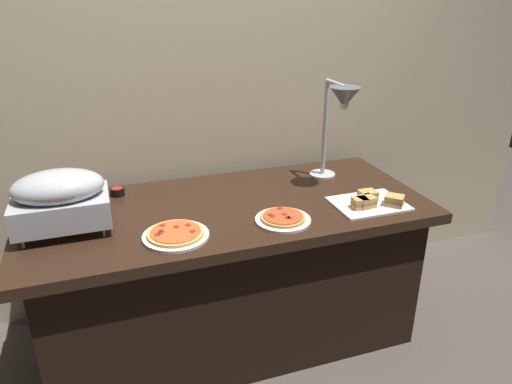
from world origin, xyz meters
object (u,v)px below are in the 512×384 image
chafing_dish (60,198)px  sandwich_platter (371,202)px  heat_lamp (340,108)px  pizza_plate_front (283,219)px  sauce_cup_near (117,191)px  pizza_plate_center (176,234)px

chafing_dish → sandwich_platter: size_ratio=1.14×
chafing_dish → sandwich_platter: (1.36, -0.20, -0.13)m
heat_lamp → pizza_plate_front: bearing=-143.9°
chafing_dish → sauce_cup_near: (0.24, 0.32, -0.13)m
heat_lamp → chafing_dish: bearing=-176.2°
chafing_dish → pizza_plate_center: bearing=-25.5°
pizza_plate_front → heat_lamp: bearing=36.1°
heat_lamp → sandwich_platter: (0.04, -0.29, -0.39)m
pizza_plate_front → sandwich_platter: bearing=1.9°
chafing_dish → sauce_cup_near: chafing_dish is taller
sandwich_platter → sauce_cup_near: sandwich_platter is taller
sandwich_platter → sauce_cup_near: 1.24m
pizza_plate_front → sauce_cup_near: (-0.67, 0.53, 0.01)m
sauce_cup_near → heat_lamp: bearing=-12.0°
sandwich_platter → heat_lamp: bearing=97.8°
pizza_plate_center → heat_lamp: bearing=18.3°
heat_lamp → pizza_plate_center: (-0.89, -0.29, -0.40)m
sauce_cup_near → pizza_plate_center: bearing=-69.4°
sandwich_platter → pizza_plate_center: bearing=-179.6°
heat_lamp → pizza_plate_front: (-0.41, -0.30, -0.40)m
heat_lamp → sandwich_platter: size_ratio=1.57×
pizza_plate_front → sauce_cup_near: sauce_cup_near is taller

